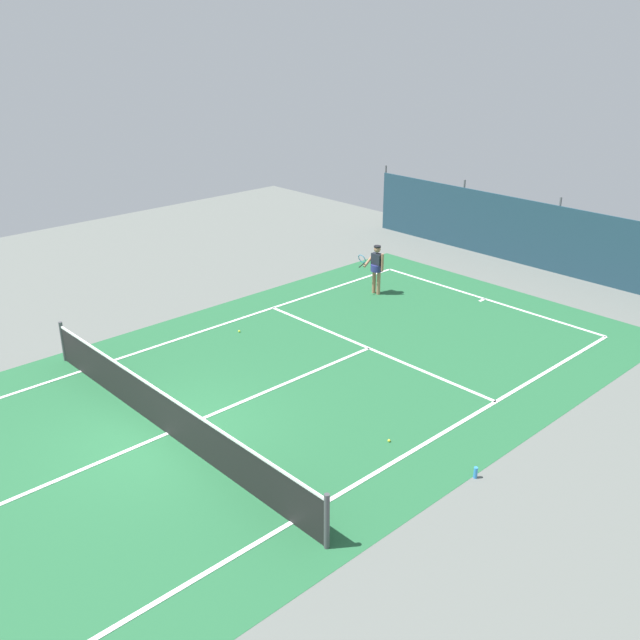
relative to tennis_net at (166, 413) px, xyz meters
name	(u,v)px	position (x,y,z in m)	size (l,w,h in m)	color
ground_plane	(168,434)	(0.00, 0.00, -0.51)	(36.00, 36.00, 0.00)	slate
court_surface	(168,433)	(0.00, 0.00, -0.51)	(11.02, 26.60, 0.01)	#236038
tennis_net	(166,413)	(0.00, 0.00, 0.00)	(10.12, 0.10, 1.10)	black
back_fence	(560,251)	(0.00, 16.45, 0.16)	(16.30, 0.98, 2.70)	#1E3D4C
tennis_player	(376,266)	(-2.79, 9.70, 0.45)	(0.70, 0.76, 1.64)	#9E7051
tennis_ball_near_player	(239,331)	(-3.33, 4.48, -0.48)	(0.07, 0.07, 0.07)	#CCDB33
tennis_ball_midcourt	(389,441)	(3.53, 3.26, -0.48)	(0.07, 0.07, 0.07)	#CCDB33
water_bottle	(476,473)	(5.56, 3.53, -0.39)	(0.08, 0.08, 0.24)	#338CD8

